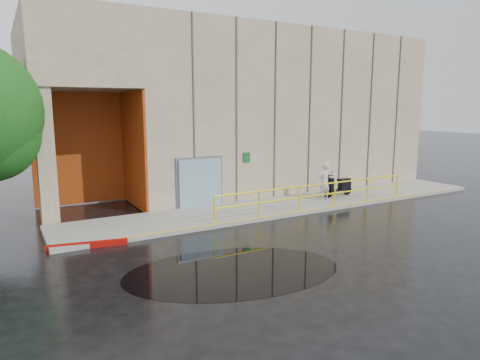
# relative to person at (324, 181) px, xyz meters

# --- Properties ---
(ground) EXTENTS (120.00, 120.00, 0.00)m
(ground) POSITION_rel_person_xyz_m (-5.61, -4.32, -1.00)
(ground) COLOR black
(ground) RESTS_ON ground
(sidewalk) EXTENTS (20.00, 3.00, 0.15)m
(sidewalk) POSITION_rel_person_xyz_m (-1.61, 0.18, -0.92)
(sidewalk) COLOR gray
(sidewalk) RESTS_ON ground
(building) EXTENTS (20.00, 10.17, 8.00)m
(building) POSITION_rel_person_xyz_m (-0.51, 6.67, 3.21)
(building) COLOR gray
(building) RESTS_ON ground
(guardrail) EXTENTS (9.56, 0.06, 1.03)m
(guardrail) POSITION_rel_person_xyz_m (-1.36, -1.17, -0.32)
(guardrail) COLOR yellow
(guardrail) RESTS_ON sidewalk
(person) EXTENTS (0.67, 0.49, 1.69)m
(person) POSITION_rel_person_xyz_m (0.00, 0.00, 0.00)
(person) COLOR silver
(person) RESTS_ON sidewalk
(scooter) EXTENTS (1.71, 0.62, 1.31)m
(scooter) POSITION_rel_person_xyz_m (1.09, 0.26, -0.10)
(scooter) COLOR black
(scooter) RESTS_ON sidewalk
(red_curb) EXTENTS (2.39, 0.65, 0.18)m
(red_curb) POSITION_rel_person_xyz_m (-10.51, -1.22, -0.91)
(red_curb) COLOR #8F0904
(red_curb) RESTS_ON ground
(puddle) EXTENTS (6.49, 4.83, 0.01)m
(puddle) POSITION_rel_person_xyz_m (-7.50, -5.12, -0.99)
(puddle) COLOR black
(puddle) RESTS_ON ground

